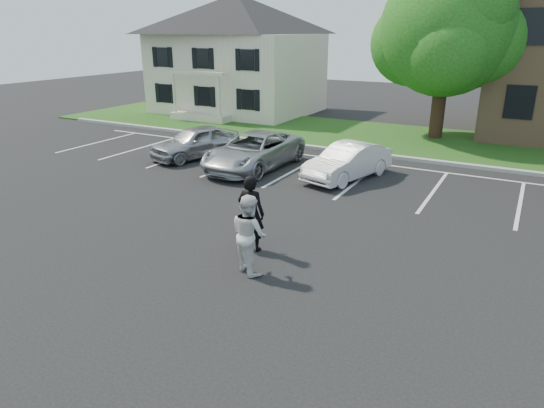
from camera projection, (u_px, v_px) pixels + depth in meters
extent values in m
plane|color=black|center=(253.00, 263.00, 12.02)|extent=(90.00, 90.00, 0.00)
cube|color=gray|center=(388.00, 156.00, 21.92)|extent=(40.00, 0.30, 0.15)
cube|color=#22461A|center=(409.00, 140.00, 25.23)|extent=(44.00, 8.00, 0.08)
cube|color=silver|center=(98.00, 142.00, 24.93)|extent=(0.12, 5.20, 0.01)
cube|color=silver|center=(139.00, 148.00, 23.67)|extent=(0.12, 5.20, 0.01)
cube|color=silver|center=(185.00, 155.00, 22.41)|extent=(0.12, 5.20, 0.01)
cube|color=silver|center=(236.00, 162.00, 21.15)|extent=(0.12, 5.20, 0.01)
cube|color=silver|center=(294.00, 171.00, 19.89)|extent=(0.12, 5.20, 0.01)
cube|color=silver|center=(359.00, 180.00, 18.63)|extent=(0.12, 5.20, 0.01)
cube|color=silver|center=(434.00, 191.00, 17.37)|extent=(0.12, 5.20, 0.01)
cube|color=silver|center=(520.00, 204.00, 16.12)|extent=(0.12, 5.20, 0.01)
cube|color=silver|center=(412.00, 168.00, 20.23)|extent=(34.00, 0.12, 0.01)
cube|color=#BFB79D|center=(238.00, 74.00, 33.52)|extent=(10.00, 8.00, 5.20)
pyramid|color=black|center=(237.00, 15.00, 32.23)|extent=(10.30, 8.24, 2.40)
cube|color=#BFB79D|center=(203.00, 117.00, 30.76)|extent=(4.00, 1.60, 0.50)
cylinder|color=#BFB79D|center=(175.00, 99.00, 30.65)|extent=(0.18, 0.18, 2.70)
cylinder|color=#BFB79D|center=(219.00, 102.00, 29.13)|extent=(0.18, 0.18, 2.70)
cube|color=#BFB79D|center=(195.00, 73.00, 29.33)|extent=(4.20, 0.25, 0.20)
cube|color=black|center=(205.00, 96.00, 30.57)|extent=(0.90, 0.06, 1.20)
cube|color=black|center=(203.00, 58.00, 29.79)|extent=(0.90, 0.06, 1.20)
cube|color=black|center=(196.00, 96.00, 30.86)|extent=(0.32, 0.05, 1.25)
cube|color=black|center=(213.00, 97.00, 30.27)|extent=(0.32, 0.05, 1.25)
cube|color=black|center=(520.00, 102.00, 23.14)|extent=(1.30, 0.06, 1.60)
cube|color=black|center=(532.00, 27.00, 21.99)|extent=(1.30, 0.06, 1.60)
cylinder|color=black|center=(438.00, 108.00, 25.29)|extent=(0.70, 0.70, 3.20)
sphere|color=#1B5215|center=(447.00, 29.00, 23.97)|extent=(6.60, 6.60, 6.60)
sphere|color=#1B5215|center=(482.00, 40.00, 24.00)|extent=(4.60, 4.60, 4.60)
sphere|color=#1B5215|center=(413.00, 43.00, 25.30)|extent=(4.40, 4.40, 4.40)
sphere|color=#1B5215|center=(448.00, 49.00, 22.85)|extent=(4.00, 4.00, 4.00)
sphere|color=#1B5215|center=(441.00, 23.00, 25.46)|extent=(4.20, 4.20, 4.20)
sphere|color=#1B5215|center=(473.00, 8.00, 22.38)|extent=(3.80, 3.80, 3.80)
imported|color=black|center=(251.00, 213.00, 12.46)|extent=(0.77, 0.54, 2.03)
imported|color=silver|center=(249.00, 234.00, 11.34)|extent=(1.16, 1.08, 1.92)
imported|color=#A8A8AD|center=(196.00, 142.00, 21.74)|extent=(2.95, 4.52, 1.43)
imported|color=#9FA1A7|center=(254.00, 151.00, 20.07)|extent=(2.63, 5.35, 1.46)
imported|color=silver|center=(348.00, 162.00, 18.66)|extent=(2.52, 4.34, 1.35)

